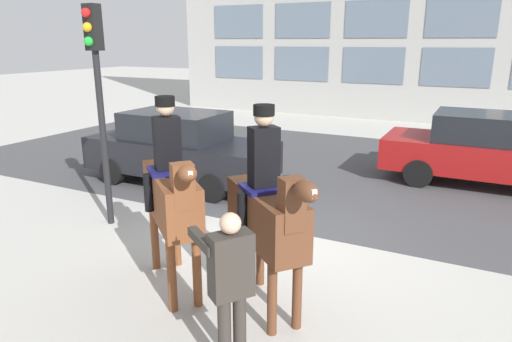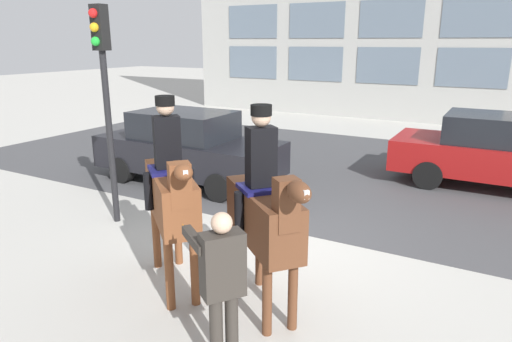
% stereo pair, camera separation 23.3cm
% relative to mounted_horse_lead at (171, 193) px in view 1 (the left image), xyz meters
% --- Properties ---
extents(ground_plane, '(80.00, 80.00, 0.00)m').
position_rel_mounted_horse_lead_xyz_m(ground_plane, '(0.64, 1.84, -1.31)').
color(ground_plane, '#B2AFA8').
extents(road_surface, '(21.18, 8.50, 0.01)m').
position_rel_mounted_horse_lead_xyz_m(road_surface, '(0.64, 6.59, -1.31)').
color(road_surface, '#444447').
rests_on(road_surface, ground_plane).
extents(mounted_horse_lead, '(1.64, 1.49, 2.51)m').
position_rel_mounted_horse_lead_xyz_m(mounted_horse_lead, '(0.00, 0.00, 0.00)').
color(mounted_horse_lead, brown).
rests_on(mounted_horse_lead, ground_plane).
extents(mounted_horse_companion, '(1.60, 1.44, 2.48)m').
position_rel_mounted_horse_lead_xyz_m(mounted_horse_companion, '(1.30, 0.08, -0.05)').
color(mounted_horse_companion, '#59331E').
rests_on(mounted_horse_companion, ground_plane).
extents(pedestrian_bystander, '(0.90, 0.52, 1.67)m').
position_rel_mounted_horse_lead_xyz_m(pedestrian_bystander, '(1.46, -1.07, -0.33)').
color(pedestrian_bystander, '#332D28').
rests_on(pedestrian_bystander, ground_plane).
extents(street_car_near_lane, '(4.32, 1.77, 1.64)m').
position_rel_mounted_horse_lead_xyz_m(street_car_near_lane, '(-2.69, 3.83, -0.49)').
color(street_car_near_lane, black).
rests_on(street_car_near_lane, ground_plane).
extents(street_car_far_lane, '(4.74, 1.91, 1.62)m').
position_rel_mounted_horse_lead_xyz_m(street_car_far_lane, '(3.67, 6.82, -0.49)').
color(street_car_far_lane, maroon).
rests_on(street_car_far_lane, ground_plane).
extents(traffic_light, '(0.24, 0.29, 3.72)m').
position_rel_mounted_horse_lead_xyz_m(traffic_light, '(-2.37, 1.25, 1.20)').
color(traffic_light, black).
rests_on(traffic_light, ground_plane).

